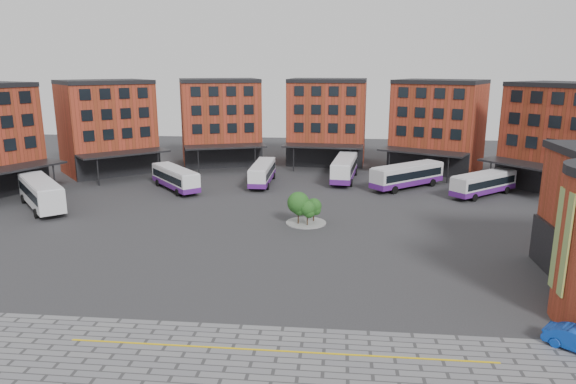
# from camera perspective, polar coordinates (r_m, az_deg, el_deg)

# --- Properties ---
(ground) EXTENTS (160.00, 160.00, 0.00)m
(ground) POSITION_cam_1_polar(r_m,az_deg,el_deg) (45.10, -1.56, -7.94)
(ground) COLOR #28282B
(ground) RESTS_ON ground
(yellow_line) EXTENTS (26.00, 0.15, 0.02)m
(yellow_line) POSITION_cam_1_polar(r_m,az_deg,el_deg) (32.39, -1.15, -17.22)
(yellow_line) COLOR gold
(yellow_line) RESTS_ON paving_zone
(main_building) EXTENTS (94.14, 42.48, 14.60)m
(main_building) POSITION_cam_1_polar(r_m,az_deg,el_deg) (80.98, -1.54, 7.10)
(main_building) COLOR #983321
(main_building) RESTS_ON ground
(tree_island) EXTENTS (4.40, 4.40, 3.65)m
(tree_island) POSITION_cam_1_polar(r_m,az_deg,el_deg) (55.24, 1.81, -1.68)
(tree_island) COLOR gray
(tree_island) RESTS_ON ground
(bus_a) EXTENTS (10.42, 11.20, 3.53)m
(bus_a) POSITION_cam_1_polar(r_m,az_deg,el_deg) (68.12, -25.78, 0.03)
(bus_a) COLOR silver
(bus_a) RESTS_ON ground
(bus_b) EXTENTS (9.07, 10.03, 3.10)m
(bus_b) POSITION_cam_1_polar(r_m,az_deg,el_deg) (72.46, -12.43, 1.53)
(bus_b) COLOR white
(bus_b) RESTS_ON ground
(bus_c) EXTENTS (2.81, 10.96, 3.08)m
(bus_c) POSITION_cam_1_polar(r_m,az_deg,el_deg) (74.42, -2.86, 2.15)
(bus_c) COLOR silver
(bus_c) RESTS_ON ground
(bus_d) EXTENTS (4.15, 12.50, 3.45)m
(bus_d) POSITION_cam_1_polar(r_m,az_deg,el_deg) (77.14, 6.29, 2.66)
(bus_d) COLOR white
(bus_d) RESTS_ON ground
(bus_e) EXTENTS (10.92, 9.93, 3.39)m
(bus_e) POSITION_cam_1_polar(r_m,az_deg,el_deg) (73.60, 13.11, 1.81)
(bus_e) COLOR silver
(bus_e) RESTS_ON ground
(bus_f) EXTENTS (9.95, 9.05, 3.08)m
(bus_f) POSITION_cam_1_polar(r_m,az_deg,el_deg) (72.33, 20.91, 0.90)
(bus_f) COLOR silver
(bus_f) RESTS_ON ground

